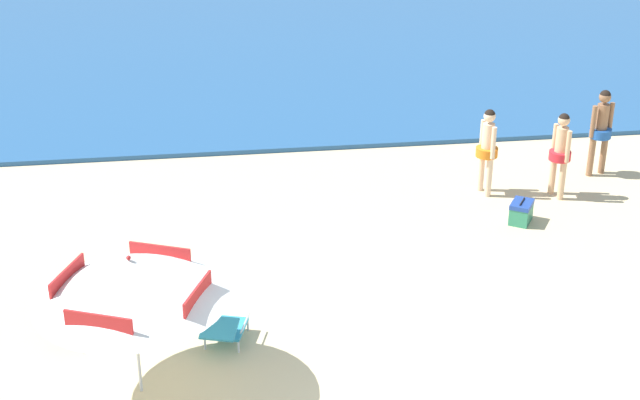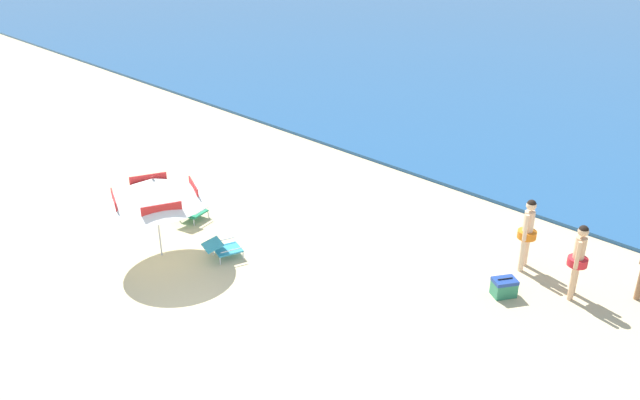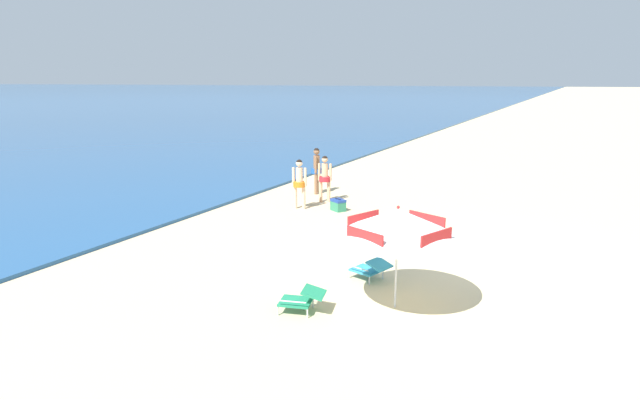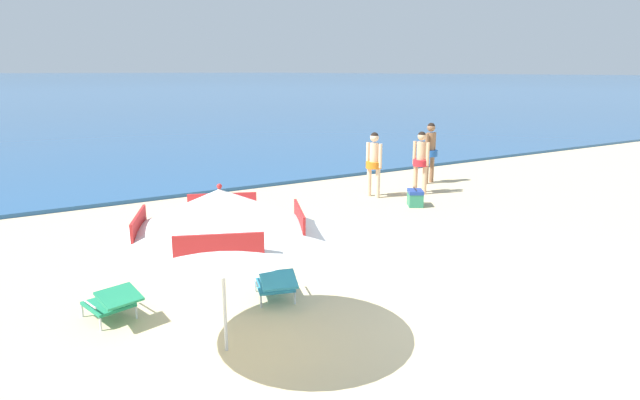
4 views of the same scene
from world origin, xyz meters
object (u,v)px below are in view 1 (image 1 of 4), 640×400
lounge_chair_beside_umbrella (75,317)px  person_standing_near_shore (601,126)px  person_wading_in (487,145)px  beach_umbrella_striped_main (131,280)px  person_standing_beside (561,149)px  cooler_box (521,212)px  lounge_chair_under_umbrella (224,328)px

lounge_chair_beside_umbrella → person_standing_near_shore: (9.85, 4.58, 0.75)m
person_wading_in → beach_umbrella_striped_main: bearing=-139.0°
person_standing_near_shore → person_standing_beside: (-1.18, -0.92, -0.06)m
person_standing_near_shore → person_standing_beside: bearing=-142.2°
beach_umbrella_striped_main → lounge_chair_beside_umbrella: (-0.99, 1.52, -1.42)m
person_standing_beside → cooler_box: 1.63m
lounge_chair_beside_umbrella → person_standing_beside: person_standing_beside is taller
beach_umbrella_striped_main → lounge_chair_under_umbrella: (1.14, 0.94, -1.42)m
cooler_box → person_wading_in: bearing=102.3°
lounge_chair_beside_umbrella → cooler_box: size_ratio=1.59×
lounge_chair_beside_umbrella → person_standing_near_shore: 10.89m
lounge_chair_under_umbrella → cooler_box: (5.49, 3.25, -0.08)m
lounge_chair_under_umbrella → person_standing_beside: 7.82m
lounge_chair_under_umbrella → person_standing_beside: (6.53, 4.25, 0.70)m
beach_umbrella_striped_main → person_standing_beside: size_ratio=2.04×
lounge_chair_under_umbrella → person_standing_near_shore: size_ratio=0.55×
beach_umbrella_striped_main → person_standing_near_shore: 10.78m
lounge_chair_under_umbrella → person_standing_near_shore: bearing=33.8°
lounge_chair_under_umbrella → cooler_box: lounge_chair_under_umbrella is taller
lounge_chair_under_umbrella → person_wading_in: 6.97m
lounge_chair_beside_umbrella → person_standing_beside: size_ratio=0.57×
beach_umbrella_striped_main → lounge_chair_beside_umbrella: bearing=123.1°
person_standing_near_shore → person_wading_in: bearing=-166.8°
person_standing_beside → person_wading_in: person_wading_in is taller
beach_umbrella_striped_main → person_standing_near_shore: bearing=34.6°
person_wading_in → cooler_box: (0.29, -1.33, -0.79)m
person_standing_near_shore → lounge_chair_beside_umbrella: bearing=-155.1°
lounge_chair_beside_umbrella → lounge_chair_under_umbrella: bearing=-15.2°
lounge_chair_under_umbrella → beach_umbrella_striped_main: bearing=-140.5°
cooler_box → person_standing_beside: bearing=43.9°
person_standing_near_shore → person_standing_beside: person_standing_near_shore is taller
person_standing_near_shore → person_standing_beside: size_ratio=1.06×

